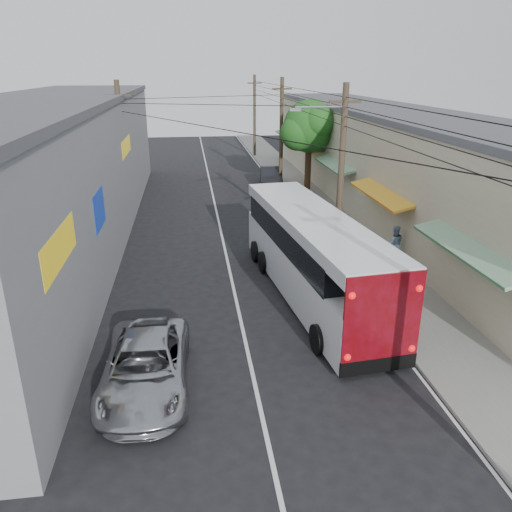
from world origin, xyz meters
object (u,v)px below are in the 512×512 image
(parked_suv, at_px, (293,213))
(pedestrian_far, at_px, (394,244))
(coach_bus, at_px, (312,254))
(pedestrian_near, at_px, (342,235))
(parked_car_far, at_px, (271,177))
(jeepney, at_px, (146,366))
(parked_car_mid, at_px, (279,204))

(parked_suv, xyz_separation_m, pedestrian_far, (3.50, -6.08, 0.11))
(coach_bus, relative_size, parked_suv, 1.95)
(pedestrian_near, distance_m, pedestrian_far, 2.64)
(parked_suv, relative_size, pedestrian_near, 3.70)
(coach_bus, relative_size, parked_car_far, 2.61)
(coach_bus, distance_m, pedestrian_far, 5.46)
(jeepney, xyz_separation_m, parked_car_mid, (6.86, 17.11, -0.02))
(parked_car_mid, relative_size, pedestrian_near, 2.49)
(jeepney, distance_m, parked_suv, 16.07)
(jeepney, height_order, pedestrian_far, pedestrian_far)
(parked_car_mid, relative_size, pedestrian_far, 2.34)
(parked_suv, bearing_deg, jeepney, -117.65)
(parked_car_mid, height_order, pedestrian_near, pedestrian_near)
(jeepney, xyz_separation_m, parked_suv, (7.16, 14.38, 0.17))
(parked_suv, relative_size, parked_car_far, 1.34)
(parked_suv, bearing_deg, coach_bus, -98.30)
(pedestrian_near, bearing_deg, parked_car_mid, -65.20)
(parked_car_far, bearing_deg, parked_car_mid, -89.05)
(jeepney, xyz_separation_m, parked_car_far, (7.66, 25.15, 0.04))
(parked_suv, bearing_deg, parked_car_mid, 95.05)
(jeepney, distance_m, parked_car_mid, 18.43)
(coach_bus, height_order, parked_suv, coach_bus)
(coach_bus, distance_m, jeepney, 8.23)
(parked_car_mid, distance_m, pedestrian_far, 9.59)
(jeepney, height_order, parked_car_mid, jeepney)
(parked_car_far, bearing_deg, pedestrian_near, -79.39)
(coach_bus, distance_m, parked_suv, 9.01)
(parked_car_mid, bearing_deg, parked_car_far, 79.41)
(parked_car_far, bearing_deg, jeepney, -100.30)
(jeepney, bearing_deg, parked_car_mid, 69.40)
(parked_car_mid, bearing_deg, jeepney, -116.74)
(parked_car_far, bearing_deg, coach_bus, -88.05)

